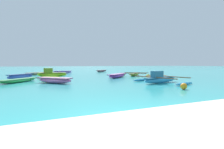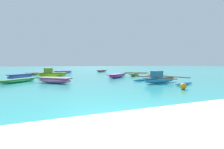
{
  "view_description": "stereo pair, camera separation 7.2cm",
  "coord_description": "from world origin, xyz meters",
  "px_view_note": "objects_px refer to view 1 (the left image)",
  "views": [
    {
      "loc": [
        -2.76,
        -3.22,
        1.41
      ],
      "look_at": [
        5.14,
        14.83,
        0.25
      ],
      "focal_mm": 28.0,
      "sensor_mm": 36.0,
      "label": 1
    },
    {
      "loc": [
        -2.7,
        -3.25,
        1.41
      ],
      "look_at": [
        5.14,
        14.83,
        0.25
      ],
      "focal_mm": 28.0,
      "sensor_mm": 36.0,
      "label": 2
    }
  ],
  "objects_px": {
    "moored_boat_3": "(51,74)",
    "moored_boat_8": "(55,80)",
    "moored_boat_0": "(117,75)",
    "moored_boat_10": "(135,74)",
    "mooring_buoy_0": "(184,86)",
    "moored_boat_2": "(21,76)",
    "moored_boat_6": "(102,71)",
    "moored_boat_7": "(160,79)",
    "moored_boat_1": "(63,72)",
    "moored_boat_4": "(18,80)",
    "moored_boat_9": "(36,73)",
    "moored_boat_5": "(156,77)"
  },
  "relations": [
    {
      "from": "moored_boat_1",
      "to": "mooring_buoy_0",
      "type": "height_order",
      "value": "moored_boat_1"
    },
    {
      "from": "moored_boat_10",
      "to": "mooring_buoy_0",
      "type": "xyz_separation_m",
      "value": [
        -3.72,
        -11.42,
        0.02
      ]
    },
    {
      "from": "moored_boat_3",
      "to": "moored_boat_9",
      "type": "distance_m",
      "value": 4.68
    },
    {
      "from": "moored_boat_10",
      "to": "moored_boat_4",
      "type": "bearing_deg",
      "value": 148.69
    },
    {
      "from": "moored_boat_6",
      "to": "moored_boat_7",
      "type": "height_order",
      "value": "moored_boat_7"
    },
    {
      "from": "moored_boat_3",
      "to": "moored_boat_5",
      "type": "height_order",
      "value": "moored_boat_3"
    },
    {
      "from": "moored_boat_7",
      "to": "moored_boat_2",
      "type": "bearing_deg",
      "value": 127.29
    },
    {
      "from": "moored_boat_6",
      "to": "mooring_buoy_0",
      "type": "height_order",
      "value": "mooring_buoy_0"
    },
    {
      "from": "moored_boat_5",
      "to": "moored_boat_9",
      "type": "relative_size",
      "value": 0.84
    },
    {
      "from": "moored_boat_0",
      "to": "moored_boat_6",
      "type": "bearing_deg",
      "value": 36.84
    },
    {
      "from": "moored_boat_1",
      "to": "moored_boat_10",
      "type": "distance_m",
      "value": 11.42
    },
    {
      "from": "moored_boat_5",
      "to": "moored_boat_9",
      "type": "distance_m",
      "value": 15.56
    },
    {
      "from": "moored_boat_6",
      "to": "moored_boat_10",
      "type": "xyz_separation_m",
      "value": [
        0.14,
        -11.53,
        -0.04
      ]
    },
    {
      "from": "moored_boat_10",
      "to": "mooring_buoy_0",
      "type": "height_order",
      "value": "mooring_buoy_0"
    },
    {
      "from": "moored_boat_1",
      "to": "mooring_buoy_0",
      "type": "bearing_deg",
      "value": -84.21
    },
    {
      "from": "moored_boat_3",
      "to": "mooring_buoy_0",
      "type": "height_order",
      "value": "moored_boat_3"
    },
    {
      "from": "moored_boat_1",
      "to": "moored_boat_5",
      "type": "relative_size",
      "value": 1.19
    },
    {
      "from": "moored_boat_8",
      "to": "moored_boat_9",
      "type": "height_order",
      "value": "moored_boat_8"
    },
    {
      "from": "moored_boat_1",
      "to": "moored_boat_3",
      "type": "bearing_deg",
      "value": -112.85
    },
    {
      "from": "moored_boat_0",
      "to": "mooring_buoy_0",
      "type": "bearing_deg",
      "value": -131.58
    },
    {
      "from": "moored_boat_6",
      "to": "moored_boat_8",
      "type": "bearing_deg",
      "value": -162.39
    },
    {
      "from": "moored_boat_0",
      "to": "moored_boat_10",
      "type": "height_order",
      "value": "moored_boat_0"
    },
    {
      "from": "moored_boat_1",
      "to": "moored_boat_10",
      "type": "bearing_deg",
      "value": -53.61
    },
    {
      "from": "moored_boat_0",
      "to": "moored_boat_7",
      "type": "relative_size",
      "value": 0.73
    },
    {
      "from": "moored_boat_2",
      "to": "moored_boat_7",
      "type": "height_order",
      "value": "moored_boat_7"
    },
    {
      "from": "moored_boat_4",
      "to": "moored_boat_8",
      "type": "height_order",
      "value": "moored_boat_8"
    },
    {
      "from": "moored_boat_10",
      "to": "moored_boat_6",
      "type": "bearing_deg",
      "value": 44.31
    },
    {
      "from": "moored_boat_9",
      "to": "moored_boat_10",
      "type": "height_order",
      "value": "moored_boat_10"
    },
    {
      "from": "moored_boat_2",
      "to": "moored_boat_10",
      "type": "xyz_separation_m",
      "value": [
        12.61,
        0.2,
        -0.1
      ]
    },
    {
      "from": "moored_boat_2",
      "to": "moored_boat_6",
      "type": "relative_size",
      "value": 0.84
    },
    {
      "from": "moored_boat_5",
      "to": "moored_boat_6",
      "type": "xyz_separation_m",
      "value": [
        0.71,
        16.78,
        0.01
      ]
    },
    {
      "from": "mooring_buoy_0",
      "to": "moored_boat_2",
      "type": "bearing_deg",
      "value": 128.37
    },
    {
      "from": "moored_boat_0",
      "to": "moored_boat_8",
      "type": "height_order",
      "value": "moored_boat_8"
    },
    {
      "from": "moored_boat_3",
      "to": "moored_boat_5",
      "type": "bearing_deg",
      "value": -26.42
    },
    {
      "from": "moored_boat_7",
      "to": "moored_boat_6",
      "type": "bearing_deg",
      "value": 68.51
    },
    {
      "from": "moored_boat_4",
      "to": "mooring_buoy_0",
      "type": "height_order",
      "value": "mooring_buoy_0"
    },
    {
      "from": "moored_boat_3",
      "to": "moored_boat_2",
      "type": "bearing_deg",
      "value": -130.95
    },
    {
      "from": "moored_boat_3",
      "to": "moored_boat_5",
      "type": "distance_m",
      "value": 11.39
    },
    {
      "from": "moored_boat_3",
      "to": "moored_boat_8",
      "type": "distance_m",
      "value": 7.03
    },
    {
      "from": "moored_boat_5",
      "to": "moored_boat_6",
      "type": "relative_size",
      "value": 0.82
    },
    {
      "from": "moored_boat_5",
      "to": "moored_boat_9",
      "type": "bearing_deg",
      "value": 119.31
    },
    {
      "from": "moored_boat_6",
      "to": "moored_boat_10",
      "type": "distance_m",
      "value": 11.53
    },
    {
      "from": "moored_boat_0",
      "to": "moored_boat_3",
      "type": "bearing_deg",
      "value": 107.7
    },
    {
      "from": "moored_boat_7",
      "to": "moored_boat_9",
      "type": "distance_m",
      "value": 16.81
    },
    {
      "from": "moored_boat_6",
      "to": "moored_boat_9",
      "type": "relative_size",
      "value": 1.02
    },
    {
      "from": "moored_boat_3",
      "to": "moored_boat_8",
      "type": "bearing_deg",
      "value": -79.83
    },
    {
      "from": "moored_boat_4",
      "to": "moored_boat_6",
      "type": "bearing_deg",
      "value": 0.22
    },
    {
      "from": "moored_boat_3",
      "to": "moored_boat_4",
      "type": "height_order",
      "value": "moored_boat_3"
    },
    {
      "from": "moored_boat_3",
      "to": "moored_boat_0",
      "type": "bearing_deg",
      "value": -19.86
    },
    {
      "from": "moored_boat_1",
      "to": "moored_boat_8",
      "type": "bearing_deg",
      "value": -105.23
    }
  ]
}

